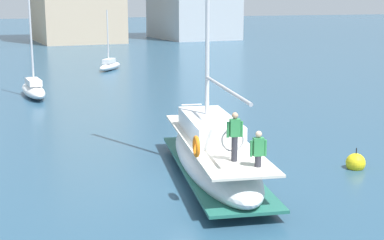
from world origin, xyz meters
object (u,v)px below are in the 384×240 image
at_px(main_sailboat, 213,153).
at_px(moored_sloop_far, 110,65).
at_px(mooring_buoy, 356,163).
at_px(moored_catamaran, 33,88).

xyz_separation_m(main_sailboat, moored_sloop_far, (5.16, 33.28, -0.45)).
height_order(main_sailboat, mooring_buoy, main_sailboat).
distance_m(main_sailboat, mooring_buoy, 5.77).
height_order(moored_sloop_far, mooring_buoy, moored_sloop_far).
height_order(main_sailboat, moored_catamaran, main_sailboat).
distance_m(moored_catamaran, mooring_buoy, 23.82).
bearing_deg(mooring_buoy, moored_sloop_far, 90.70).
bearing_deg(mooring_buoy, moored_catamaran, 112.76).
xyz_separation_m(main_sailboat, mooring_buoy, (5.58, -1.26, -0.69)).
bearing_deg(moored_catamaran, moored_sloop_far, 55.04).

